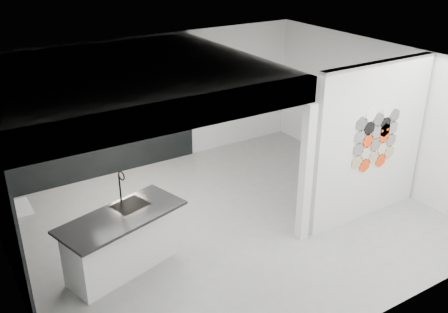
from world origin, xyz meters
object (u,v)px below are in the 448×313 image
(kitchen_island, at_px, (121,241))
(bottle_dark, at_px, (78,118))
(kettle, at_px, (146,105))
(glass_vase, at_px, (161,102))
(utensil_cup, at_px, (52,124))
(stockpot, at_px, (49,122))
(wall_basin, at_px, (17,212))
(glass_bowl, at_px, (162,103))
(partition_panel, at_px, (370,143))

(kitchen_island, bearing_deg, bottle_dark, 66.47)
(kettle, xyz_separation_m, glass_vase, (0.36, 0.00, -0.00))
(kettle, distance_m, utensil_cup, 1.92)
(bottle_dark, bearing_deg, utensil_cup, 180.00)
(kitchen_island, xyz_separation_m, stockpot, (-0.12, 3.12, 0.92))
(wall_basin, xyz_separation_m, kitchen_island, (1.19, -1.05, -0.35))
(wall_basin, height_order, kitchen_island, kitchen_island)
(wall_basin, height_order, glass_bowl, glass_bowl)
(glass_vase, bearing_deg, stockpot, 180.00)
(partition_panel, bearing_deg, kettle, 122.17)
(partition_panel, xyz_separation_m, glass_bowl, (-2.08, 3.87, -0.03))
(wall_basin, distance_m, utensil_cup, 2.40)
(wall_basin, xyz_separation_m, kettle, (3.03, 2.07, 0.55))
(kettle, bearing_deg, glass_vase, 16.21)
(glass_vase, height_order, utensil_cup, glass_vase)
(kitchen_island, xyz_separation_m, glass_bowl, (2.20, 3.12, 0.87))
(wall_basin, relative_size, stockpot, 2.40)
(stockpot, xyz_separation_m, utensil_cup, (0.04, 0.00, -0.06))
(partition_panel, distance_m, glass_bowl, 4.39)
(wall_basin, bearing_deg, glass_vase, 31.35)
(kitchen_island, xyz_separation_m, utensil_cup, (-0.08, 3.12, 0.86))
(partition_panel, relative_size, stockpot, 11.20)
(stockpot, xyz_separation_m, glass_vase, (2.32, 0.00, -0.02))
(bottle_dark, bearing_deg, kettle, 0.00)
(bottle_dark, xyz_separation_m, utensil_cup, (-0.50, 0.00, -0.03))
(kitchen_island, relative_size, glass_vase, 12.67)
(wall_basin, distance_m, glass_vase, 4.01)
(partition_panel, relative_size, bottle_dark, 18.28)
(partition_panel, xyz_separation_m, utensil_cup, (-4.35, 3.87, -0.03))
(partition_panel, xyz_separation_m, glass_vase, (-2.08, 3.87, -0.00))
(glass_vase, xyz_separation_m, bottle_dark, (-1.78, 0.00, -0.00))
(stockpot, height_order, kettle, stockpot)
(glass_vase, relative_size, utensil_cup, 1.71)
(glass_vase, height_order, bottle_dark, glass_vase)
(kettle, bearing_deg, partition_panel, -41.62)
(wall_basin, bearing_deg, glass_bowl, 31.35)
(kitchen_island, xyz_separation_m, kettle, (1.84, 3.12, 0.90))
(wall_basin, relative_size, glass_vase, 3.80)
(glass_bowl, bearing_deg, stockpot, 180.00)
(wall_basin, height_order, glass_vase, glass_vase)
(glass_vase, bearing_deg, wall_basin, -148.65)
(stockpot, bearing_deg, glass_bowl, 0.00)
(partition_panel, distance_m, kettle, 4.57)
(wall_basin, bearing_deg, utensil_cup, 61.66)
(kitchen_island, relative_size, bottle_dark, 13.07)
(partition_panel, xyz_separation_m, bottle_dark, (-3.86, 3.87, -0.00))
(glass_vase, bearing_deg, bottle_dark, 180.00)
(partition_panel, relative_size, utensil_cup, 30.39)
(wall_basin, bearing_deg, partition_panel, -18.23)
(glass_bowl, xyz_separation_m, utensil_cup, (-2.28, 0.00, -0.01))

